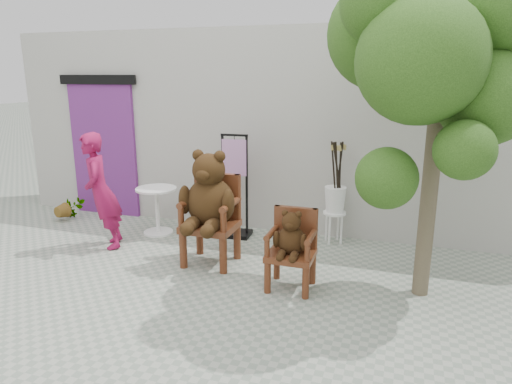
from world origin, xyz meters
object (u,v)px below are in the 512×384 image
chair_small (292,242)px  person (101,192)px  stool_bucket (335,199)px  tree (431,60)px  display_stand (235,198)px  chair_big (210,201)px  cafe_table (157,205)px

chair_small → person: 2.79m
stool_bucket → tree: size_ratio=0.44×
stool_bucket → display_stand: bearing=-173.4°
stool_bucket → tree: tree is taller
person → tree: bearing=55.0°
display_stand → tree: tree is taller
chair_small → tree: bearing=9.9°
display_stand → stool_bucket: size_ratio=1.04×
chair_small → chair_big: bearing=162.6°
cafe_table → stool_bucket: bearing=9.4°
display_stand → tree: (2.47, -1.17, 1.88)m
chair_big → chair_small: chair_big is taller
stool_bucket → chair_small: bearing=-98.8°
chair_big → tree: (2.41, -0.13, 1.66)m
display_stand → stool_bucket: display_stand is taller
chair_big → display_stand: (-0.06, 1.04, -0.23)m
chair_big → stool_bucket: 1.83m
person → cafe_table: 0.91m
stool_bucket → tree: (1.03, -1.34, 1.83)m
person → chair_small: bearing=49.2°
chair_big → cafe_table: chair_big is taller
chair_big → tree: 2.92m
chair_small → cafe_table: (-2.34, 1.13, -0.10)m
tree → chair_big: bearing=176.9°
chair_big → tree: tree is taller
chair_big → cafe_table: bearing=147.3°
cafe_table → stool_bucket: 2.62m
cafe_table → display_stand: bearing=12.9°
chair_small → stool_bucket: bearing=81.2°
person → cafe_table: size_ratio=2.25×
chair_big → stool_bucket: size_ratio=1.00×
chair_big → chair_small: 1.21m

